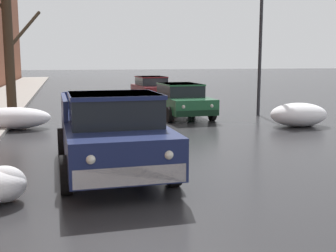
{
  "coord_description": "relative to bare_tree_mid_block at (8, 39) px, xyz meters",
  "views": [
    {
      "loc": [
        -3.17,
        0.26,
        2.44
      ],
      "look_at": [
        -0.77,
        10.23,
        0.84
      ],
      "focal_mm": 45.89,
      "sensor_mm": 36.0,
      "label": 1
    }
  ],
  "objects": [
    {
      "name": "snow_bank_near_corner_right",
      "position": [
        10.04,
        9.67,
        -2.85
      ],
      "size": [
        1.86,
        1.41,
        0.78
      ],
      "color": "white",
      "rests_on": "ground"
    },
    {
      "name": "street_lamp_post",
      "position": [
        10.36,
        -1.35,
        -0.18
      ],
      "size": [
        0.44,
        0.24,
        5.39
      ],
      "color": "#28282D",
      "rests_on": "ground"
    },
    {
      "name": "bare_tree_mid_block",
      "position": [
        0.0,
        0.0,
        0.0
      ],
      "size": [
        2.59,
        1.83,
        6.21
      ],
      "color": "#382B1E",
      "rests_on": "ground"
    },
    {
      "name": "sedan_green_parked_kerbside_close",
      "position": [
        6.9,
        -1.18,
        -2.48
      ],
      "size": [
        2.09,
        4.18,
        1.42
      ],
      "color": "#1E5633",
      "rests_on": "ground"
    },
    {
      "name": "snow_bank_along_right_kerb",
      "position": [
        0.25,
        -2.83,
        -2.85
      ],
      "size": [
        2.75,
        1.37,
        0.77
      ],
      "color": "white",
      "rests_on": "ground"
    },
    {
      "name": "snow_bank_far_right_pile",
      "position": [
        10.5,
        -4.57,
        -2.82
      ],
      "size": [
        2.14,
        1.47,
        0.86
      ],
      "color": "white",
      "rests_on": "ground"
    },
    {
      "name": "pickup_truck_darkblue_approaching_near_lane",
      "position": [
        3.09,
        -9.29,
        -2.35
      ],
      "size": [
        2.34,
        5.36,
        1.76
      ],
      "color": "navy",
      "rests_on": "ground"
    },
    {
      "name": "sedan_maroon_parked_kerbside_mid",
      "position": [
        7.15,
        6.33,
        -2.48
      ],
      "size": [
        2.14,
        4.01,
        1.42
      ],
      "color": "maroon",
      "rests_on": "ground"
    }
  ]
}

